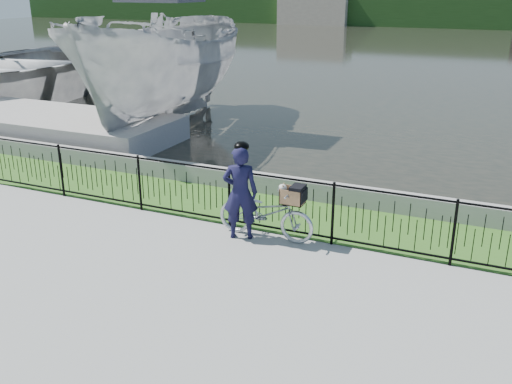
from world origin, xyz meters
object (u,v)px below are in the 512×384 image
at_px(boat_far, 26,66).
at_px(bicycle_rig, 266,212).
at_px(cyclist, 240,191).
at_px(boat_near, 163,67).
at_px(dock, 23,122).

bearing_deg(boat_far, bicycle_rig, -31.73).
bearing_deg(cyclist, bicycle_rig, 22.83).
bearing_deg(boat_near, bicycle_rig, -46.04).
xyz_separation_m(dock, boat_far, (-4.41, 4.71, 0.88)).
xyz_separation_m(cyclist, boat_near, (-5.72, 6.55, 1.06)).
relative_size(cyclist, boat_near, 0.18).
xyz_separation_m(dock, cyclist, (9.41, -4.28, 0.53)).
relative_size(boat_near, boat_far, 0.74).
height_order(dock, cyclist, cyclist).
bearing_deg(bicycle_rig, boat_near, 133.96).
xyz_separation_m(boat_near, boat_far, (-8.10, 2.44, -0.71)).
distance_m(boat_near, boat_far, 8.49).
relative_size(bicycle_rig, boat_near, 0.19).
bearing_deg(boat_near, dock, -148.38).
relative_size(bicycle_rig, boat_far, 0.14).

